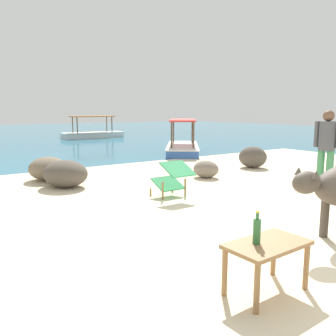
% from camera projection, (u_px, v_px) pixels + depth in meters
% --- Properties ---
extents(sand_beach, '(18.00, 14.00, 0.04)m').
position_uv_depth(sand_beach, '(286.00, 245.00, 4.41)').
color(sand_beach, beige).
rests_on(sand_beach, ground).
extents(low_bench_table, '(0.77, 0.46, 0.47)m').
position_uv_depth(low_bench_table, '(267.00, 251.00, 3.16)').
color(low_bench_table, olive).
rests_on(low_bench_table, sand_beach).
extents(bottle, '(0.07, 0.07, 0.30)m').
position_uv_depth(bottle, '(257.00, 231.00, 3.11)').
color(bottle, '#2D6B38').
rests_on(bottle, low_bench_table).
extents(deck_chair_near, '(0.56, 0.77, 0.68)m').
position_uv_depth(deck_chair_near, '(173.00, 177.00, 6.64)').
color(deck_chair_near, olive).
rests_on(deck_chair_near, sand_beach).
extents(person_standing, '(0.32, 0.49, 1.62)m').
position_uv_depth(person_standing, '(327.00, 144.00, 7.14)').
color(person_standing, '#428956').
rests_on(person_standing, sand_beach).
extents(shore_rock_large, '(0.72, 0.78, 0.41)m').
position_uv_depth(shore_rock_large, '(206.00, 169.00, 8.63)').
color(shore_rock_large, gray).
rests_on(shore_rock_large, sand_beach).
extents(shore_rock_medium, '(0.99, 1.02, 0.60)m').
position_uv_depth(shore_rock_medium, '(253.00, 157.00, 10.10)').
color(shore_rock_medium, brown).
rests_on(shore_rock_medium, sand_beach).
extents(shore_rock_small, '(1.17, 1.26, 0.57)m').
position_uv_depth(shore_rock_small, '(65.00, 174.00, 7.56)').
color(shore_rock_small, brown).
rests_on(shore_rock_small, sand_beach).
extents(shore_rock_flat, '(0.97, 1.02, 0.55)m').
position_uv_depth(shore_rock_flat, '(48.00, 169.00, 8.30)').
color(shore_rock_flat, '#756651').
rests_on(shore_rock_flat, sand_beach).
extents(boat_white, '(3.69, 1.20, 1.29)m').
position_uv_depth(boat_white, '(93.00, 133.00, 21.33)').
color(boat_white, white).
rests_on(boat_white, water_surface).
extents(boat_blue, '(3.14, 3.62, 1.29)m').
position_uv_depth(boat_blue, '(183.00, 146.00, 13.64)').
color(boat_blue, '#3866B7').
rests_on(boat_blue, water_surface).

